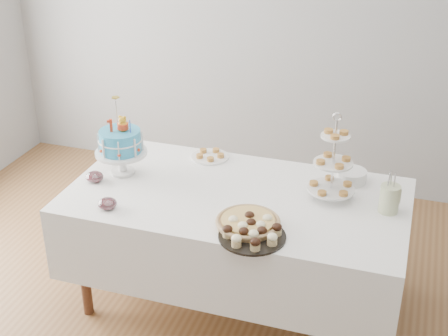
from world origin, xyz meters
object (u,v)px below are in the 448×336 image
(utensil_pitcher, at_px, (390,198))
(jam_bowl_a, at_px, (107,204))
(birthday_cake, at_px, (121,154))
(tiered_stand, at_px, (333,163))
(jam_bowl_b, at_px, (95,177))
(table, at_px, (236,228))
(cupcake_tray, at_px, (252,231))
(pie, at_px, (248,223))
(pastry_plate, at_px, (210,155))
(plate_stack, at_px, (351,176))

(utensil_pitcher, bearing_deg, jam_bowl_a, 177.54)
(birthday_cake, distance_m, tiered_stand, 1.25)
(tiered_stand, xyz_separation_m, jam_bowl_b, (-1.35, -0.24, -0.19))
(jam_bowl_a, xyz_separation_m, utensil_pitcher, (1.45, 0.44, 0.06))
(table, xyz_separation_m, birthday_cake, (-0.73, 0.04, 0.36))
(table, height_order, cupcake_tray, cupcake_tray)
(utensil_pitcher, bearing_deg, table, 165.67)
(cupcake_tray, height_order, pie, cupcake_tray)
(pie, bearing_deg, jam_bowl_b, 168.11)
(pastry_plate, bearing_deg, utensil_pitcher, -16.10)
(birthday_cake, distance_m, jam_bowl_a, 0.43)
(pie, relative_size, utensil_pitcher, 1.41)
(table, height_order, birthday_cake, birthday_cake)
(tiered_stand, xyz_separation_m, plate_stack, (0.08, 0.23, -0.18))
(pastry_plate, distance_m, jam_bowl_a, 0.83)
(pie, distance_m, jam_bowl_b, 1.02)
(tiered_stand, height_order, jam_bowl_a, tiered_stand)
(pie, relative_size, plate_stack, 1.87)
(cupcake_tray, distance_m, pastry_plate, 0.95)
(jam_bowl_b, bearing_deg, jam_bowl_a, -49.68)
(tiered_stand, height_order, jam_bowl_b, tiered_stand)
(pie, relative_size, tiered_stand, 0.65)
(birthday_cake, xyz_separation_m, jam_bowl_a, (0.11, -0.40, -0.10))
(cupcake_tray, bearing_deg, tiered_stand, 59.78)
(pastry_plate, relative_size, jam_bowl_b, 2.31)
(birthday_cake, bearing_deg, jam_bowl_b, -149.04)
(birthday_cake, height_order, plate_stack, birthday_cake)
(cupcake_tray, bearing_deg, pie, 119.80)
(jam_bowl_a, bearing_deg, utensil_pitcher, 16.89)
(cupcake_tray, height_order, jam_bowl_b, cupcake_tray)
(cupcake_tray, xyz_separation_m, jam_bowl_a, (-0.83, 0.03, -0.01))
(jam_bowl_b, bearing_deg, tiered_stand, 9.93)
(plate_stack, xyz_separation_m, pastry_plate, (-0.89, 0.04, -0.02))
(jam_bowl_a, bearing_deg, pastry_plate, 67.30)
(table, distance_m, plate_stack, 0.74)
(cupcake_tray, distance_m, plate_stack, 0.85)
(table, bearing_deg, jam_bowl_b, -172.54)
(cupcake_tray, distance_m, utensil_pitcher, 0.79)
(table, relative_size, tiered_stand, 3.74)
(cupcake_tray, relative_size, plate_stack, 1.92)
(table, distance_m, jam_bowl_a, 0.77)
(pastry_plate, xyz_separation_m, jam_bowl_b, (-0.54, -0.51, 0.01))
(table, bearing_deg, plate_stack, 31.14)
(utensil_pitcher, bearing_deg, cupcake_tray, -162.34)
(pastry_plate, bearing_deg, table, -53.16)
(pie, bearing_deg, jam_bowl_a, -176.50)
(jam_bowl_a, relative_size, jam_bowl_b, 1.00)
(cupcake_tray, relative_size, pie, 1.02)
(plate_stack, bearing_deg, tiered_stand, -109.51)
(table, distance_m, utensil_pitcher, 0.89)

